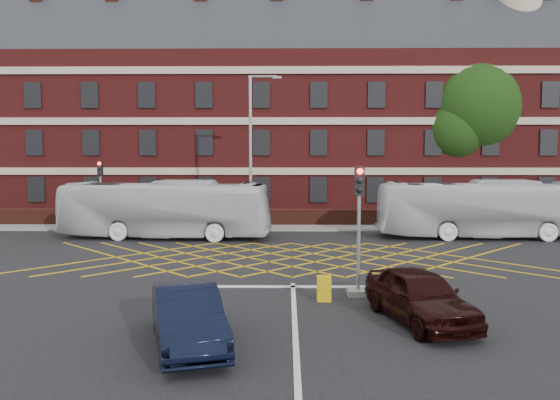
{
  "coord_description": "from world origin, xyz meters",
  "views": [
    {
      "loc": [
        -0.23,
        -22.42,
        4.65
      ],
      "look_at": [
        -0.52,
        1.5,
        2.67
      ],
      "focal_mm": 35.0,
      "sensor_mm": 36.0,
      "label": 1
    }
  ],
  "objects_px": {
    "street_lamp": "(252,182)",
    "car_maroon": "(420,295)",
    "traffic_light_near": "(359,243)",
    "bus_right": "(483,209)",
    "bus_left": "(165,209)",
    "car_navy": "(188,317)",
    "direction_signs": "(79,208)",
    "deciduous_tree": "(470,115)",
    "utility_cabinet": "(324,288)",
    "traffic_light_far": "(101,202)"
  },
  "relations": [
    {
      "from": "bus_right",
      "to": "traffic_light_near",
      "type": "xyz_separation_m",
      "value": [
        -8.62,
        -12.65,
        0.14
      ]
    },
    {
      "from": "direction_signs",
      "to": "traffic_light_near",
      "type": "bearing_deg",
      "value": -45.41
    },
    {
      "from": "car_maroon",
      "to": "traffic_light_near",
      "type": "distance_m",
      "value": 3.32
    },
    {
      "from": "car_maroon",
      "to": "traffic_light_near",
      "type": "height_order",
      "value": "traffic_light_near"
    },
    {
      "from": "bus_right",
      "to": "utility_cabinet",
      "type": "bearing_deg",
      "value": 144.93
    },
    {
      "from": "bus_right",
      "to": "deciduous_tree",
      "type": "bearing_deg",
      "value": -12.49
    },
    {
      "from": "deciduous_tree",
      "to": "car_maroon",
      "type": "bearing_deg",
      "value": -110.84
    },
    {
      "from": "deciduous_tree",
      "to": "utility_cabinet",
      "type": "xyz_separation_m",
      "value": [
        -12.24,
        -23.37,
        -7.14
      ]
    },
    {
      "from": "deciduous_tree",
      "to": "traffic_light_near",
      "type": "xyz_separation_m",
      "value": [
        -11.06,
        -22.67,
        -5.78
      ]
    },
    {
      "from": "car_maroon",
      "to": "utility_cabinet",
      "type": "distance_m",
      "value": 3.33
    },
    {
      "from": "street_lamp",
      "to": "car_maroon",
      "type": "bearing_deg",
      "value": -70.43
    },
    {
      "from": "bus_left",
      "to": "traffic_light_near",
      "type": "distance_m",
      "value": 15.41
    },
    {
      "from": "bus_left",
      "to": "car_navy",
      "type": "xyz_separation_m",
      "value": [
        4.37,
        -17.22,
        -0.9
      ]
    },
    {
      "from": "car_maroon",
      "to": "utility_cabinet",
      "type": "xyz_separation_m",
      "value": [
        -2.51,
        2.16,
        -0.35
      ]
    },
    {
      "from": "car_navy",
      "to": "utility_cabinet",
      "type": "height_order",
      "value": "car_navy"
    },
    {
      "from": "utility_cabinet",
      "to": "car_maroon",
      "type": "bearing_deg",
      "value": -40.71
    },
    {
      "from": "bus_left",
      "to": "traffic_light_near",
      "type": "relative_size",
      "value": 2.72
    },
    {
      "from": "car_navy",
      "to": "car_maroon",
      "type": "bearing_deg",
      "value": 1.17
    },
    {
      "from": "street_lamp",
      "to": "traffic_light_far",
      "type": "bearing_deg",
      "value": 166.47
    },
    {
      "from": "car_navy",
      "to": "street_lamp",
      "type": "distance_m",
      "value": 18.13
    },
    {
      "from": "car_navy",
      "to": "bus_left",
      "type": "bearing_deg",
      "value": 87.64
    },
    {
      "from": "bus_left",
      "to": "car_maroon",
      "type": "bearing_deg",
      "value": -140.48
    },
    {
      "from": "bus_right",
      "to": "street_lamp",
      "type": "xyz_separation_m",
      "value": [
        -12.97,
        0.48,
        1.51
      ]
    },
    {
      "from": "car_maroon",
      "to": "car_navy",
      "type": "bearing_deg",
      "value": -177.06
    },
    {
      "from": "bus_right",
      "to": "street_lamp",
      "type": "bearing_deg",
      "value": 89.06
    },
    {
      "from": "traffic_light_near",
      "to": "direction_signs",
      "type": "height_order",
      "value": "traffic_light_near"
    },
    {
      "from": "direction_signs",
      "to": "street_lamp",
      "type": "bearing_deg",
      "value": -11.58
    },
    {
      "from": "traffic_light_near",
      "to": "car_maroon",
      "type": "bearing_deg",
      "value": -65.04
    },
    {
      "from": "bus_left",
      "to": "street_lamp",
      "type": "xyz_separation_m",
      "value": [
        4.8,
        0.74,
        1.51
      ]
    },
    {
      "from": "deciduous_tree",
      "to": "traffic_light_near",
      "type": "bearing_deg",
      "value": -116.0
    },
    {
      "from": "bus_left",
      "to": "traffic_light_near",
      "type": "height_order",
      "value": "traffic_light_near"
    },
    {
      "from": "bus_left",
      "to": "traffic_light_far",
      "type": "relative_size",
      "value": 2.72
    },
    {
      "from": "bus_left",
      "to": "street_lamp",
      "type": "height_order",
      "value": "street_lamp"
    },
    {
      "from": "deciduous_tree",
      "to": "utility_cabinet",
      "type": "distance_m",
      "value": 27.33
    },
    {
      "from": "deciduous_tree",
      "to": "traffic_light_near",
      "type": "relative_size",
      "value": 2.72
    },
    {
      "from": "street_lamp",
      "to": "car_navy",
      "type": "bearing_deg",
      "value": -91.38
    },
    {
      "from": "bus_right",
      "to": "traffic_light_far",
      "type": "xyz_separation_m",
      "value": [
        -22.4,
        2.75,
        0.14
      ]
    },
    {
      "from": "bus_right",
      "to": "car_navy",
      "type": "relative_size",
      "value": 2.67
    },
    {
      "from": "bus_left",
      "to": "deciduous_tree",
      "type": "xyz_separation_m",
      "value": [
        20.21,
        10.28,
        5.92
      ]
    },
    {
      "from": "bus_right",
      "to": "deciduous_tree",
      "type": "distance_m",
      "value": 11.89
    },
    {
      "from": "traffic_light_near",
      "to": "car_navy",
      "type": "bearing_deg",
      "value": -134.78
    },
    {
      "from": "bus_left",
      "to": "car_navy",
      "type": "height_order",
      "value": "bus_left"
    },
    {
      "from": "bus_right",
      "to": "car_maroon",
      "type": "xyz_separation_m",
      "value": [
        -7.28,
        -15.52,
        -0.88
      ]
    },
    {
      "from": "car_maroon",
      "to": "utility_cabinet",
      "type": "height_order",
      "value": "car_maroon"
    },
    {
      "from": "bus_right",
      "to": "utility_cabinet",
      "type": "distance_m",
      "value": 16.61
    },
    {
      "from": "bus_left",
      "to": "direction_signs",
      "type": "distance_m",
      "value": 6.66
    },
    {
      "from": "car_navy",
      "to": "traffic_light_near",
      "type": "bearing_deg",
      "value": 28.62
    },
    {
      "from": "traffic_light_far",
      "to": "street_lamp",
      "type": "bearing_deg",
      "value": -13.53
    },
    {
      "from": "bus_left",
      "to": "direction_signs",
      "type": "bearing_deg",
      "value": 68.7
    },
    {
      "from": "deciduous_tree",
      "to": "street_lamp",
      "type": "relative_size",
      "value": 1.28
    }
  ]
}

